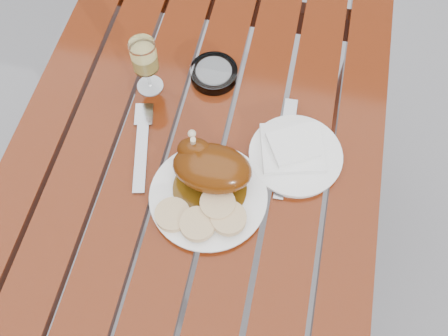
{
  "coord_description": "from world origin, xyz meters",
  "views": [
    {
      "loc": [
        0.17,
        -0.48,
        1.68
      ],
      "look_at": [
        0.07,
        -0.01,
        0.78
      ],
      "focal_mm": 40.0,
      "sensor_mm": 36.0,
      "label": 1
    }
  ],
  "objects_px": {
    "wine_glass": "(146,66)",
    "ashtray": "(214,73)",
    "table": "(198,229)",
    "dinner_plate": "(208,197)",
    "side_plate": "(295,156)"
  },
  "relations": [
    {
      "from": "dinner_plate",
      "to": "table",
      "type": "bearing_deg",
      "value": 129.5
    },
    {
      "from": "dinner_plate",
      "to": "side_plate",
      "type": "xyz_separation_m",
      "value": [
        0.16,
        0.13,
        0.0
      ]
    },
    {
      "from": "side_plate",
      "to": "ashtray",
      "type": "distance_m",
      "value": 0.28
    },
    {
      "from": "side_plate",
      "to": "ashtray",
      "type": "height_order",
      "value": "ashtray"
    },
    {
      "from": "dinner_plate",
      "to": "wine_glass",
      "type": "xyz_separation_m",
      "value": [
        -0.2,
        0.25,
        0.06
      ]
    },
    {
      "from": "dinner_plate",
      "to": "ashtray",
      "type": "height_order",
      "value": "ashtray"
    },
    {
      "from": "wine_glass",
      "to": "side_plate",
      "type": "distance_m",
      "value": 0.38
    },
    {
      "from": "wine_glass",
      "to": "ashtray",
      "type": "height_order",
      "value": "wine_glass"
    },
    {
      "from": "dinner_plate",
      "to": "side_plate",
      "type": "height_order",
      "value": "same"
    },
    {
      "from": "dinner_plate",
      "to": "ashtray",
      "type": "relative_size",
      "value": 2.19
    },
    {
      "from": "dinner_plate",
      "to": "ashtray",
      "type": "bearing_deg",
      "value": 100.36
    },
    {
      "from": "wine_glass",
      "to": "table",
      "type": "bearing_deg",
      "value": -52.71
    },
    {
      "from": "table",
      "to": "wine_glass",
      "type": "xyz_separation_m",
      "value": [
        -0.14,
        0.18,
        0.45
      ]
    },
    {
      "from": "ashtray",
      "to": "dinner_plate",
      "type": "bearing_deg",
      "value": -79.64
    },
    {
      "from": "side_plate",
      "to": "wine_glass",
      "type": "bearing_deg",
      "value": 161.48
    }
  ]
}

